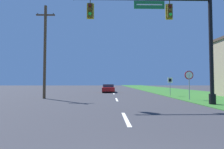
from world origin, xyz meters
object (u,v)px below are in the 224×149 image
object	(u,v)px
signal_mast	(177,32)
car_ahead	(108,88)
stop_sign	(189,79)
route_sign_post	(170,82)
utility_pole_near	(45,50)

from	to	relation	value
signal_mast	car_ahead	xyz separation A→B (m)	(-4.78, 14.97, -4.41)
car_ahead	stop_sign	size ratio (longest dim) A/B	1.73
stop_sign	route_sign_post	distance (m)	4.12
signal_mast	stop_sign	world-z (taller)	signal_mast
car_ahead	stop_sign	distance (m)	13.77
utility_pole_near	signal_mast	bearing A→B (deg)	-24.06
stop_sign	utility_pole_near	world-z (taller)	utility_pole_near
signal_mast	car_ahead	bearing A→B (deg)	107.69
car_ahead	utility_pole_near	xyz separation A→B (m)	(-6.08, -10.12, 4.02)
route_sign_post	car_ahead	bearing A→B (deg)	131.63
signal_mast	route_sign_post	xyz separation A→B (m)	(2.05, 7.29, -3.48)
car_ahead	route_sign_post	size ratio (longest dim) A/B	2.13
stop_sign	route_sign_post	world-z (taller)	stop_sign
route_sign_post	utility_pole_near	xyz separation A→B (m)	(-12.91, -2.44, 3.10)
signal_mast	route_sign_post	distance (m)	8.34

